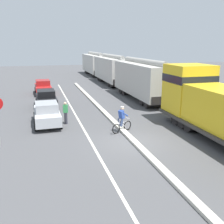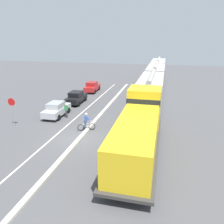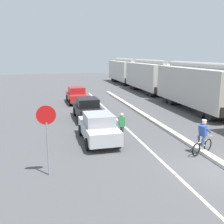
% 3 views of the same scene
% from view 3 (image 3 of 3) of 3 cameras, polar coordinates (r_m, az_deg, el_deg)
% --- Properties ---
extents(median_curb, '(0.36, 36.00, 0.16)m').
position_cam_3_polar(median_curb, '(17.27, 11.94, -3.72)').
color(median_curb, beige).
rests_on(median_curb, ground).
extents(lane_stripe, '(0.14, 36.00, 0.01)m').
position_cam_3_polar(lane_stripe, '(16.43, 4.31, -4.59)').
color(lane_stripe, silver).
rests_on(lane_stripe, ground).
extents(hopper_car_lead, '(2.90, 10.60, 4.18)m').
position_cam_3_polar(hopper_car_lead, '(23.99, 18.02, 5.28)').
color(hopper_car_lead, '#B5B2AB').
rests_on(hopper_car_lead, ground).
extents(hopper_car_middle, '(2.90, 10.60, 4.18)m').
position_cam_3_polar(hopper_car_middle, '(34.38, 7.94, 7.73)').
color(hopper_car_middle, '#BBB8B0').
rests_on(hopper_car_middle, ground).
extents(hopper_car_trailing, '(2.90, 10.60, 4.18)m').
position_cam_3_polar(hopper_car_trailing, '(45.36, 2.58, 8.93)').
color(hopper_car_trailing, beige).
rests_on(hopper_car_trailing, ground).
extents(parked_car_silver, '(1.90, 4.23, 1.62)m').
position_cam_3_polar(parked_car_silver, '(14.68, -3.00, -3.35)').
color(parked_car_silver, '#B7BABF').
rests_on(parked_car_silver, ground).
extents(parked_car_black, '(1.90, 4.23, 1.62)m').
position_cam_3_polar(parked_car_black, '(19.85, -5.38, 0.77)').
color(parked_car_black, black).
rests_on(parked_car_black, ground).
extents(parked_car_red, '(1.94, 4.26, 1.62)m').
position_cam_3_polar(parked_car_red, '(26.68, -7.72, 3.70)').
color(parked_car_red, red).
rests_on(parked_car_red, ground).
extents(cyclist, '(1.56, 0.83, 1.71)m').
position_cam_3_polar(cyclist, '(13.57, 19.13, -5.34)').
color(cyclist, black).
rests_on(cyclist, ground).
extents(stop_sign, '(0.76, 0.08, 2.88)m').
position_cam_3_polar(stop_sign, '(10.55, -14.04, -3.20)').
color(stop_sign, gray).
rests_on(stop_sign, ground).
extents(pedestrian_by_cars, '(0.34, 0.22, 1.62)m').
position_cam_3_polar(pedestrian_by_cars, '(14.71, 2.14, -3.17)').
color(pedestrian_by_cars, '#33333D').
rests_on(pedestrian_by_cars, ground).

